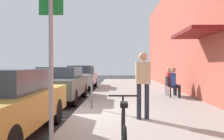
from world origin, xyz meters
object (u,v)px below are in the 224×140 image
parking_meter (92,84)px  street_sign (51,54)px  parked_car_1 (60,83)px  cafe_chair_1 (169,84)px  parked_car_2 (81,77)px  cafe_chair_0 (173,86)px  seated_patron_0 (175,81)px  pedestrian_standing (143,80)px  seated_patron_1 (171,80)px  bicycle_0 (124,138)px

parking_meter → street_sign: bearing=-90.6°
parked_car_1 → cafe_chair_1: (4.76, 1.21, -0.12)m
parked_car_2 → cafe_chair_0: size_ratio=5.06×
parked_car_2 → cafe_chair_0: (4.76, -5.39, -0.14)m
parked_car_1 → parked_car_2: size_ratio=1.00×
seated_patron_0 → pedestrian_standing: size_ratio=0.76×
pedestrian_standing → cafe_chair_0: bearing=68.3°
cafe_chair_0 → cafe_chair_1: same height
cafe_chair_1 → pedestrian_standing: pedestrian_standing is taller
cafe_chair_0 → street_sign: bearing=-113.6°
parked_car_2 → pedestrian_standing: 10.23m
street_sign → pedestrian_standing: (1.52, 3.08, -0.52)m
parking_meter → street_sign: 4.68m
cafe_chair_0 → pedestrian_standing: size_ratio=0.51×
parked_car_1 → parked_car_2: parked_car_2 is taller
parked_car_2 → parking_meter: (1.55, -8.23, 0.12)m
seated_patron_0 → cafe_chair_1: 0.78m
parked_car_2 → seated_patron_1: 6.69m
parking_meter → bicycle_0: 4.54m
parked_car_2 → seated_patron_0: parked_car_2 is taller
bicycle_0 → parked_car_1: bearing=109.9°
parking_meter → cafe_chair_0: 4.29m
parked_car_2 → parking_meter: size_ratio=3.33×
seated_patron_1 → cafe_chair_1: bearing=-177.4°
parking_meter → seated_patron_0: 4.31m
parked_car_1 → seated_patron_0: 4.84m
parked_car_1 → cafe_chair_1: size_ratio=5.06×
parked_car_1 → cafe_chair_0: 4.78m
parked_car_2 → cafe_chair_0: 7.19m
parked_car_2 → pedestrian_standing: size_ratio=2.59×
street_sign → cafe_chair_1: 8.87m
cafe_chair_0 → cafe_chair_1: (-0.00, 0.74, 0.00)m
parking_meter → cafe_chair_0: size_ratio=1.52×
seated_patron_0 → pedestrian_standing: (-1.80, -4.36, 0.30)m
parking_meter → bicycle_0: bearing=-78.4°
street_sign → seated_patron_1: size_ratio=2.02×
parked_car_1 → seated_patron_1: bearing=14.1°
parking_meter → cafe_chair_1: bearing=48.1°
parked_car_2 → street_sign: size_ratio=1.69×
parked_car_2 → pedestrian_standing: (3.02, -9.77, 0.36)m
street_sign → cafe_chair_1: bearing=68.3°
cafe_chair_0 → seated_patron_0: bearing=-15.5°
parking_meter → cafe_chair_1: 4.81m
cafe_chair_0 → seated_patron_1: 0.77m
cafe_chair_1 → seated_patron_1: 0.20m
street_sign → cafe_chair_1: size_ratio=2.99×
parked_car_1 → parked_car_2: (0.00, 5.86, 0.02)m
parking_meter → bicycle_0: size_ratio=0.77×
bicycle_0 → seated_patron_1: 8.35m
seated_patron_0 → parking_meter: bearing=-139.2°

